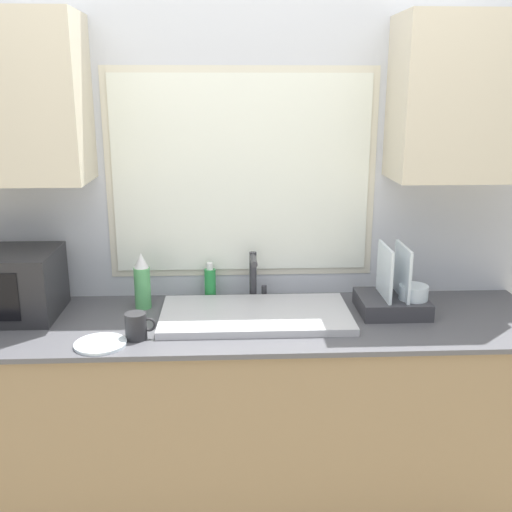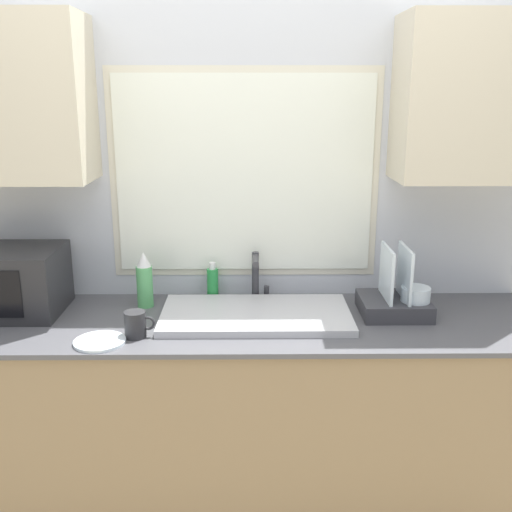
{
  "view_description": "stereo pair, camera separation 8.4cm",
  "coord_description": "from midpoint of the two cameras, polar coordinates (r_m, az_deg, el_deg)",
  "views": [
    {
      "loc": [
        -0.06,
        -1.97,
        1.84
      ],
      "look_at": [
        0.05,
        0.29,
        1.21
      ],
      "focal_mm": 42.0,
      "sensor_mm": 36.0,
      "label": 1
    },
    {
      "loc": [
        0.03,
        -1.98,
        1.84
      ],
      "look_at": [
        0.05,
        0.29,
        1.21
      ],
      "focal_mm": 42.0,
      "sensor_mm": 36.0,
      "label": 2
    }
  ],
  "objects": [
    {
      "name": "countertop",
      "position": [
        2.68,
        -0.12,
        -15.32
      ],
      "size": [
        2.49,
        0.67,
        0.93
      ],
      "color": "#8C7251",
      "rests_on": "ground_plane"
    },
    {
      "name": "wall_back",
      "position": [
        2.64,
        -0.18,
        6.17
      ],
      "size": [
        6.0,
        0.38,
        2.6
      ],
      "color": "silver",
      "rests_on": "ground_plane"
    },
    {
      "name": "sink_basin",
      "position": [
        2.48,
        0.96,
        -5.62
      ],
      "size": [
        0.78,
        0.43,
        0.03
      ],
      "color": "#B2B2B7",
      "rests_on": "countertop"
    },
    {
      "name": "faucet",
      "position": [
        2.65,
        0.95,
        -1.61
      ],
      "size": [
        0.08,
        0.16,
        0.22
      ],
      "color": "#333338",
      "rests_on": "countertop"
    },
    {
      "name": "microwave",
      "position": [
        2.69,
        -21.4,
        -2.25
      ],
      "size": [
        0.41,
        0.35,
        0.28
      ],
      "color": "#232326",
      "rests_on": "countertop"
    },
    {
      "name": "dish_rack",
      "position": [
        2.58,
        14.15,
        -4.02
      ],
      "size": [
        0.28,
        0.26,
        0.29
      ],
      "color": "#333338",
      "rests_on": "countertop"
    },
    {
      "name": "spray_bottle",
      "position": [
        2.62,
        -9.67,
        -2.33
      ],
      "size": [
        0.07,
        0.07,
        0.24
      ],
      "color": "#59B266",
      "rests_on": "countertop"
    },
    {
      "name": "soap_bottle",
      "position": [
        2.7,
        -3.26,
        -2.55
      ],
      "size": [
        0.05,
        0.05,
        0.17
      ],
      "color": "#268C3F",
      "rests_on": "countertop"
    },
    {
      "name": "mug_near_sink",
      "position": [
        2.32,
        -10.37,
        -6.44
      ],
      "size": [
        0.12,
        0.08,
        0.1
      ],
      "color": "#262628",
      "rests_on": "countertop"
    },
    {
      "name": "small_plate",
      "position": [
        2.31,
        -13.66,
        -7.94
      ],
      "size": [
        0.19,
        0.19,
        0.01
      ],
      "color": "silver",
      "rests_on": "countertop"
    }
  ]
}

